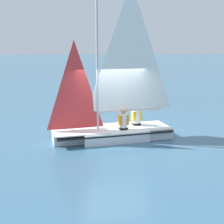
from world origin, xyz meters
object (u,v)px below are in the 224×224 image
sailboat_main (114,117)px  sailor_crew (136,118)px  buoy_marker (68,94)px  sailor_helm (123,123)px

sailboat_main → sailor_crew: size_ratio=4.78×
sailor_crew → buoy_marker: buoy_marker is taller
sailboat_main → sailor_helm: bearing=138.8°
sailor_crew → sailor_helm: bearing=36.0°
sailor_helm → sailboat_main: bearing=-41.2°
buoy_marker → sailor_helm: bearing=-83.2°
sailor_crew → buoy_marker: 10.03m
sailboat_main → buoy_marker: 10.21m
sailor_helm → buoy_marker: bearing=-87.3°
sailor_crew → buoy_marker: bearing=-83.3°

